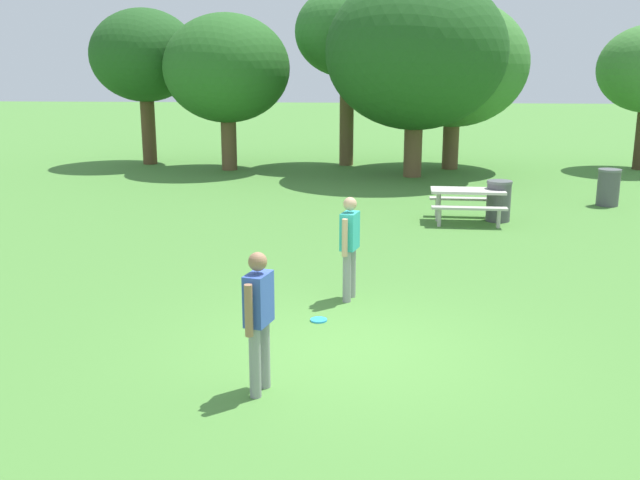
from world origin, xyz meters
The scene contains 12 objects.
ground_plane centered at (0.00, 0.00, 0.00)m, with size 120.00×120.00×0.00m, color #4C8438.
person_thrower centered at (-0.06, 2.02, 0.94)m, with size 0.31×0.59×1.64m.
person_catcher centered at (-0.95, -1.34, 0.94)m, with size 0.31×0.59×1.64m.
frisbee centered at (-0.46, 1.01, 0.01)m, with size 0.24×0.24×0.03m, color #2D9EDB.
picnic_table_near centered at (2.51, 7.92, 0.56)m, with size 1.76×1.49×0.77m.
trash_can_beside_table centered at (6.44, 10.18, 0.48)m, with size 0.59×0.59×0.96m.
trash_can_further_along centered at (3.26, 8.06, 0.48)m, with size 0.59×0.59×0.96m.
tree_tall_left centered at (-7.93, 17.17, 3.86)m, with size 3.85×3.85×5.54m.
tree_broad_center centered at (-4.70, 15.89, 3.44)m, with size 4.29×4.29×5.29m.
tree_far_right centered at (-0.67, 17.40, 4.64)m, with size 3.70×3.70×6.28m.
tree_slender_mid centered at (1.60, 14.80, 3.96)m, with size 5.76×5.76×6.42m.
tree_back_left centered at (3.02, 16.70, 3.60)m, with size 5.04×5.04×5.75m.
Camera 1 is at (0.26, -8.74, 3.63)m, focal length 40.16 mm.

